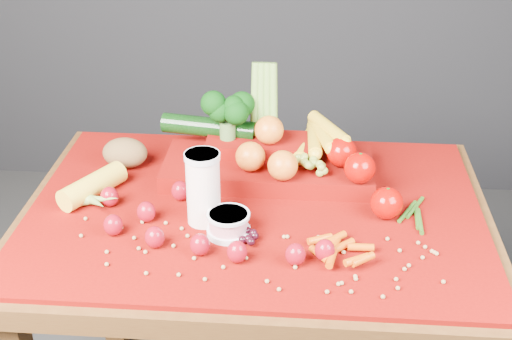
# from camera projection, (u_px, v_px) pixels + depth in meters

# --- Properties ---
(table) EXTENTS (1.10, 0.80, 0.75)m
(table) POSITION_uv_depth(u_px,v_px,m) (255.00, 245.00, 1.72)
(table) COLOR #3A200D
(table) RESTS_ON ground
(red_cloth) EXTENTS (1.05, 0.75, 0.01)m
(red_cloth) POSITION_uv_depth(u_px,v_px,m) (255.00, 209.00, 1.67)
(red_cloth) COLOR #6B0703
(red_cloth) RESTS_ON table
(milk_glass) EXTENTS (0.08, 0.08, 0.17)m
(milk_glass) POSITION_uv_depth(u_px,v_px,m) (203.00, 186.00, 1.57)
(milk_glass) COLOR white
(milk_glass) RESTS_ON red_cloth
(yogurt_bowl) EXTENTS (0.10, 0.10, 0.05)m
(yogurt_bowl) POSITION_uv_depth(u_px,v_px,m) (228.00, 223.00, 1.55)
(yogurt_bowl) COLOR silver
(yogurt_bowl) RESTS_ON red_cloth
(strawberry_scatter) EXTENTS (0.54, 0.28, 0.05)m
(strawberry_scatter) POSITION_uv_depth(u_px,v_px,m) (193.00, 227.00, 1.54)
(strawberry_scatter) COLOR maroon
(strawberry_scatter) RESTS_ON red_cloth
(dark_grape_cluster) EXTENTS (0.06, 0.05, 0.03)m
(dark_grape_cluster) POSITION_uv_depth(u_px,v_px,m) (252.00, 237.00, 1.53)
(dark_grape_cluster) COLOR black
(dark_grape_cluster) RESTS_ON red_cloth
(soybean_scatter) EXTENTS (0.84, 0.24, 0.01)m
(soybean_scatter) POSITION_uv_depth(u_px,v_px,m) (248.00, 255.00, 1.49)
(soybean_scatter) COLOR #A17B45
(soybean_scatter) RESTS_ON red_cloth
(corn_ear) EXTENTS (0.25, 0.26, 0.06)m
(corn_ear) POSITION_uv_depth(u_px,v_px,m) (92.00, 196.00, 1.67)
(corn_ear) COLOR #EDD649
(corn_ear) RESTS_ON red_cloth
(potato) EXTENTS (0.12, 0.08, 0.08)m
(potato) POSITION_uv_depth(u_px,v_px,m) (125.00, 153.00, 1.83)
(potato) COLOR brown
(potato) RESTS_ON red_cloth
(baby_carrot_pile) EXTENTS (0.17, 0.18, 0.03)m
(baby_carrot_pile) POSITION_uv_depth(u_px,v_px,m) (340.00, 249.00, 1.49)
(baby_carrot_pile) COLOR #BF4706
(baby_carrot_pile) RESTS_ON red_cloth
(green_bean_pile) EXTENTS (0.14, 0.12, 0.01)m
(green_bean_pile) POSITION_uv_depth(u_px,v_px,m) (411.00, 214.00, 1.63)
(green_bean_pile) COLOR #265312
(green_bean_pile) RESTS_ON red_cloth
(produce_mound) EXTENTS (0.60, 0.37, 0.27)m
(produce_mound) POSITION_uv_depth(u_px,v_px,m) (276.00, 155.00, 1.77)
(produce_mound) COLOR #6B0703
(produce_mound) RESTS_ON red_cloth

